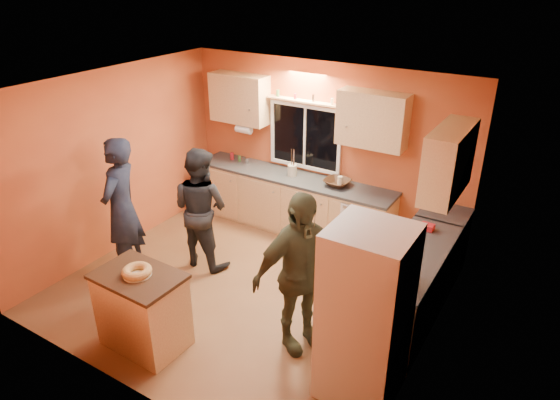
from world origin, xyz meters
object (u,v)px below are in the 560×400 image
Objects in this scene: refrigerator at (365,315)px; island at (143,309)px; person_center at (201,208)px; person_right at (299,273)px; person_left at (122,208)px.

island is at bearing -164.43° from refrigerator.
person_right reaches higher than person_center.
person_left is at bearing 175.24° from refrigerator.
person_right is (-0.84, 0.25, 0.02)m from refrigerator.
person_left is (-3.52, 0.29, 0.05)m from refrigerator.
island is at bearing 107.85° from person_center.
person_left is 1.04× the size of person_right.
person_center is (-2.80, 1.00, -0.05)m from refrigerator.
person_left is at bearing 144.83° from island.
person_center is at bearing 109.22° from island.
refrigerator is at bearing 17.09° from island.
refrigerator reaches higher than island.
person_left reaches higher than island.
refrigerator reaches higher than person_center.
person_center is at bearing 114.93° from person_left.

